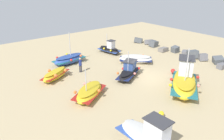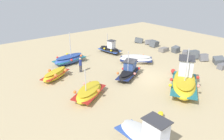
{
  "view_description": "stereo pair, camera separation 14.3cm",
  "coord_description": "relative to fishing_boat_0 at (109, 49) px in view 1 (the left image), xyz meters",
  "views": [
    {
      "loc": [
        14.49,
        -16.09,
        9.59
      ],
      "look_at": [
        -2.02,
        -2.89,
        0.9
      ],
      "focal_mm": 35.83,
      "sensor_mm": 36.0,
      "label": 1
    },
    {
      "loc": [
        14.58,
        -15.98,
        9.59
      ],
      "look_at": [
        -2.02,
        -2.89,
        0.9
      ],
      "focal_mm": 35.83,
      "sensor_mm": 36.0,
      "label": 2
    }
  ],
  "objects": [
    {
      "name": "mooring_buoy_1",
      "position": [
        14.59,
        -6.53,
        -0.24
      ],
      "size": [
        0.4,
        0.4,
        0.55
      ],
      "color": "#3F3F42",
      "rests_on": "ground_plane"
    },
    {
      "name": "person_walking",
      "position": [
        3.36,
        -6.64,
        0.38
      ],
      "size": [
        0.32,
        0.32,
        1.67
      ],
      "rotation": [
        0.0,
        0.0,
        5.76
      ],
      "color": "#2D2D38",
      "rests_on": "ground_plane"
    },
    {
      "name": "fishing_boat_6",
      "position": [
        4.97,
        0.21,
        -0.11
      ],
      "size": [
        3.99,
        4.05,
        0.95
      ],
      "rotation": [
        0.0,
        0.0,
        0.8
      ],
      "color": "white",
      "rests_on": "ground_plane"
    },
    {
      "name": "breakwater_rocks",
      "position": [
        8.38,
        7.31,
        -0.17
      ],
      "size": [
        21.86,
        2.86,
        1.31
      ],
      "color": "#4C5156",
      "rests_on": "ground_plane"
    },
    {
      "name": "fishing_boat_2",
      "position": [
        13.01,
        -1.49,
        0.37
      ],
      "size": [
        4.85,
        5.73,
        4.28
      ],
      "rotation": [
        0.0,
        0.0,
        2.17
      ],
      "color": "gold",
      "rests_on": "ground_plane"
    },
    {
      "name": "fishing_boat_0",
      "position": [
        0.0,
        0.0,
        0.0
      ],
      "size": [
        3.68,
        1.77,
        2.69
      ],
      "rotation": [
        0.0,
        0.0,
        0.17
      ],
      "color": "black",
      "rests_on": "ground_plane"
    },
    {
      "name": "mooring_buoy_0",
      "position": [
        10.1,
        0.76,
        -0.16
      ],
      "size": [
        0.47,
        0.47,
        0.65
      ],
      "color": "#3F3F42",
      "rests_on": "ground_plane"
    },
    {
      "name": "fishing_boat_1",
      "position": [
        7.64,
        -3.39,
        0.03
      ],
      "size": [
        3.13,
        4.24,
        2.95
      ],
      "rotation": [
        0.0,
        0.0,
        2.05
      ],
      "color": "black",
      "rests_on": "ground_plane"
    },
    {
      "name": "ground_plane",
      "position": [
        8.77,
        -2.03,
        -0.58
      ],
      "size": [
        45.61,
        45.61,
        0.0
      ],
      "primitive_type": "plane",
      "color": "tan"
    },
    {
      "name": "fishing_boat_3",
      "position": [
        0.18,
        -6.3,
        -0.02
      ],
      "size": [
        2.21,
        4.25,
        3.82
      ],
      "rotation": [
        0.0,
        0.0,
        4.85
      ],
      "color": "#2D4C9E",
      "rests_on": "ground_plane"
    },
    {
      "name": "fishing_boat_4",
      "position": [
        8.71,
        -8.98,
        -0.07
      ],
      "size": [
        3.36,
        4.09,
        2.9
      ],
      "rotation": [
        0.0,
        0.0,
        2.11
      ],
      "color": "gold",
      "rests_on": "ground_plane"
    },
    {
      "name": "fishing_boat_5",
      "position": [
        16.21,
        -9.63,
        0.17
      ],
      "size": [
        4.4,
        2.0,
        2.36
      ],
      "rotation": [
        0.0,
        0.0,
        0.04
      ],
      "color": "white",
      "rests_on": "ground_plane"
    },
    {
      "name": "fishing_boat_7",
      "position": [
        3.31,
        -9.6,
        -0.08
      ],
      "size": [
        2.7,
        3.67,
        1.04
      ],
      "rotation": [
        0.0,
        0.0,
        5.2
      ],
      "color": "gold",
      "rests_on": "ground_plane"
    }
  ]
}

